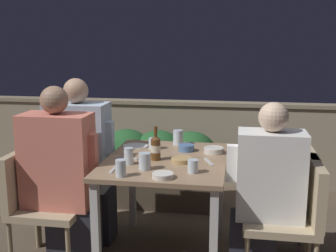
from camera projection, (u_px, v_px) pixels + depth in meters
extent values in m
cube|color=gray|center=(192.00, 144.00, 4.68)|extent=(9.00, 0.14, 0.88)
cube|color=gray|center=(193.00, 103.00, 4.58)|extent=(9.00, 0.18, 0.04)
cube|color=#937556|center=(166.00, 161.00, 2.98)|extent=(0.84, 1.03, 0.03)
cube|color=silver|center=(96.00, 236.00, 2.66)|extent=(0.05, 0.05, 0.72)
cube|color=silver|center=(214.00, 245.00, 2.54)|extent=(0.05, 0.05, 0.72)
cube|color=silver|center=(133.00, 186.00, 3.56)|extent=(0.05, 0.05, 0.72)
cube|color=silver|center=(220.00, 191.00, 3.44)|extent=(0.05, 0.05, 0.72)
cube|color=brown|center=(159.00, 191.00, 4.08)|extent=(1.13, 0.36, 0.28)
ellipsoid|color=#235628|center=(127.00, 154.00, 4.06)|extent=(0.51, 0.47, 0.48)
ellipsoid|color=#235628|center=(159.00, 155.00, 4.01)|extent=(0.51, 0.47, 0.48)
ellipsoid|color=#235628|center=(191.00, 157.00, 3.96)|extent=(0.51, 0.47, 0.48)
cube|color=tan|center=(51.00, 208.00, 2.98)|extent=(0.48, 0.48, 0.05)
cube|color=tan|center=(21.00, 177.00, 2.97)|extent=(0.06, 0.48, 0.38)
cylinder|color=#9E8966|center=(11.00, 248.00, 2.86)|extent=(0.03, 0.03, 0.38)
cylinder|color=#9E8966|center=(39.00, 222.00, 3.26)|extent=(0.03, 0.03, 0.38)
cylinder|color=#9E8966|center=(90.00, 226.00, 3.19)|extent=(0.03, 0.03, 0.38)
cube|color=#282833|center=(75.00, 235.00, 2.99)|extent=(0.33, 0.23, 0.43)
cube|color=#E07A66|center=(57.00, 161.00, 2.90)|extent=(0.48, 0.26, 0.65)
cube|color=#E07A66|center=(92.00, 151.00, 2.84)|extent=(0.07, 0.07, 0.24)
sphere|color=#99755B|center=(54.00, 100.00, 2.82)|extent=(0.19, 0.19, 0.19)
cube|color=tan|center=(72.00, 190.00, 3.35)|extent=(0.48, 0.48, 0.05)
cube|color=tan|center=(45.00, 162.00, 3.34)|extent=(0.06, 0.48, 0.38)
cylinder|color=#9E8966|center=(37.00, 224.00, 3.22)|extent=(0.03, 0.03, 0.38)
cylinder|color=#9E8966|center=(89.00, 228.00, 3.16)|extent=(0.03, 0.03, 0.38)
cylinder|color=#9E8966|center=(59.00, 204.00, 3.62)|extent=(0.03, 0.03, 0.38)
cylinder|color=#9E8966|center=(106.00, 207.00, 3.56)|extent=(0.03, 0.03, 0.38)
cube|color=#282833|center=(93.00, 214.00, 3.36)|extent=(0.33, 0.23, 0.43)
cube|color=silver|center=(78.00, 146.00, 3.26)|extent=(0.47, 0.26, 0.67)
cube|color=silver|center=(109.00, 137.00, 3.21)|extent=(0.07, 0.07, 0.24)
sphere|color=tan|center=(76.00, 91.00, 3.18)|extent=(0.19, 0.19, 0.19)
cube|color=tan|center=(279.00, 221.00, 2.77)|extent=(0.48, 0.48, 0.05)
cube|color=tan|center=(315.00, 191.00, 2.69)|extent=(0.06, 0.48, 0.38)
cylinder|color=#9E8966|center=(246.00, 235.00, 3.05)|extent=(0.03, 0.03, 0.38)
cylinder|color=#9E8966|center=(305.00, 239.00, 2.98)|extent=(0.03, 0.03, 0.38)
cube|color=#282833|center=(252.00, 245.00, 2.84)|extent=(0.30, 0.23, 0.43)
cube|color=white|center=(271.00, 175.00, 2.72)|extent=(0.43, 0.26, 0.57)
cube|color=white|center=(232.00, 163.00, 2.75)|extent=(0.07, 0.07, 0.24)
sphere|color=beige|center=(274.00, 117.00, 2.64)|extent=(0.19, 0.19, 0.19)
cube|color=tan|center=(276.00, 204.00, 3.06)|extent=(0.48, 0.48, 0.05)
cube|color=tan|center=(309.00, 177.00, 2.98)|extent=(0.06, 0.48, 0.38)
cylinder|color=#9E8966|center=(247.00, 242.00, 2.93)|extent=(0.03, 0.03, 0.38)
cylinder|color=#9E8966|center=(309.00, 247.00, 2.87)|extent=(0.03, 0.03, 0.38)
cylinder|color=#9E8966|center=(246.00, 218.00, 3.34)|extent=(0.03, 0.03, 0.38)
cylinder|color=#9E8966|center=(300.00, 222.00, 3.27)|extent=(0.03, 0.03, 0.38)
cylinder|color=brown|center=(156.00, 150.00, 2.93)|extent=(0.07, 0.07, 0.15)
cylinder|color=beige|center=(156.00, 149.00, 2.93)|extent=(0.07, 0.07, 0.05)
cone|color=brown|center=(156.00, 137.00, 2.91)|extent=(0.07, 0.07, 0.03)
cylinder|color=brown|center=(156.00, 131.00, 2.90)|extent=(0.03, 0.03, 0.06)
cylinder|color=white|center=(135.00, 146.00, 3.30)|extent=(0.20, 0.20, 0.01)
cylinder|color=tan|center=(182.00, 160.00, 2.88)|extent=(0.14, 0.14, 0.03)
torus|color=tan|center=(182.00, 158.00, 2.88)|extent=(0.14, 0.14, 0.01)
cylinder|color=beige|center=(214.00, 150.00, 3.12)|extent=(0.15, 0.15, 0.04)
torus|color=beige|center=(214.00, 148.00, 3.11)|extent=(0.15, 0.15, 0.01)
cylinder|color=#4C709E|center=(186.00, 148.00, 3.17)|extent=(0.12, 0.12, 0.05)
torus|color=#4C709E|center=(186.00, 145.00, 3.17)|extent=(0.12, 0.12, 0.01)
cylinder|color=silver|center=(163.00, 175.00, 2.55)|extent=(0.13, 0.13, 0.03)
torus|color=silver|center=(163.00, 174.00, 2.55)|extent=(0.13, 0.13, 0.01)
cylinder|color=silver|center=(193.00, 166.00, 2.65)|extent=(0.07, 0.07, 0.09)
cylinder|color=silver|center=(129.00, 156.00, 2.83)|extent=(0.06, 0.06, 0.11)
cylinder|color=silver|center=(178.00, 137.00, 3.36)|extent=(0.08, 0.08, 0.12)
cylinder|color=silver|center=(121.00, 168.00, 2.58)|extent=(0.07, 0.07, 0.11)
cylinder|color=silver|center=(154.00, 144.00, 3.23)|extent=(0.08, 0.08, 0.08)
cylinder|color=silver|center=(145.00, 161.00, 2.72)|extent=(0.08, 0.08, 0.11)
cube|color=silver|center=(126.00, 158.00, 2.97)|extent=(0.17, 0.04, 0.01)
cube|color=silver|center=(209.00, 162.00, 2.88)|extent=(0.08, 0.17, 0.01)
cube|color=silver|center=(114.00, 169.00, 2.72)|extent=(0.02, 0.17, 0.01)
cylinder|color=brown|center=(82.00, 189.00, 4.17)|extent=(0.27, 0.27, 0.25)
cylinder|color=#47331E|center=(80.00, 166.00, 4.12)|extent=(0.03, 0.03, 0.23)
ellipsoid|color=#235628|center=(79.00, 140.00, 4.07)|extent=(0.38, 0.38, 0.34)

